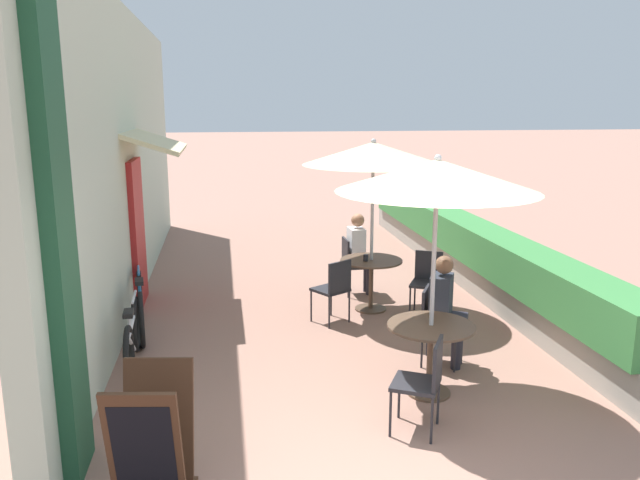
# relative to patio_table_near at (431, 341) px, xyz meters

# --- Properties ---
(cafe_facade_wall) EXTENTS (0.98, 10.85, 4.20)m
(cafe_facade_wall) POSITION_rel_patio_table_near_xyz_m (-3.36, 3.84, 1.53)
(cafe_facade_wall) COLOR #B2C1AD
(cafe_facade_wall) RESTS_ON ground_plane
(planter_hedge) EXTENTS (0.60, 9.85, 1.01)m
(planter_hedge) POSITION_rel_patio_table_near_xyz_m (1.93, 3.87, -0.02)
(planter_hedge) COLOR gray
(planter_hedge) RESTS_ON ground_plane
(patio_table_near) EXTENTS (0.87, 0.87, 0.73)m
(patio_table_near) POSITION_rel_patio_table_near_xyz_m (0.00, 0.00, 0.00)
(patio_table_near) COLOR brown
(patio_table_near) RESTS_ON ground_plane
(patio_umbrella_near) EXTENTS (1.93, 1.93, 2.40)m
(patio_umbrella_near) POSITION_rel_patio_table_near_xyz_m (0.00, 0.00, 1.65)
(patio_umbrella_near) COLOR #B7B7BC
(patio_umbrella_near) RESTS_ON ground_plane
(cafe_chair_near_left) EXTENTS (0.54, 0.54, 0.87)m
(cafe_chair_near_left) POSITION_rel_patio_table_near_xyz_m (0.30, 0.72, -0.04)
(cafe_chair_near_left) COLOR #232328
(cafe_chair_near_left) RESTS_ON ground_plane
(seated_patron_near_left) EXTENTS (0.50, 0.47, 1.25)m
(seated_patron_near_left) POSITION_rel_patio_table_near_xyz_m (0.40, 0.67, 0.13)
(seated_patron_near_left) COLOR #23232D
(seated_patron_near_left) RESTS_ON ground_plane
(cafe_chair_near_right) EXTENTS (0.54, 0.54, 0.87)m
(cafe_chair_near_right) POSITION_rel_patio_table_near_xyz_m (-0.30, -0.72, -0.04)
(cafe_chair_near_right) COLOR #232328
(cafe_chair_near_right) RESTS_ON ground_plane
(patio_table_mid) EXTENTS (0.87, 0.87, 0.73)m
(patio_table_mid) POSITION_rel_patio_table_near_xyz_m (0.03, 2.64, 0.00)
(patio_table_mid) COLOR brown
(patio_table_mid) RESTS_ON ground_plane
(patio_umbrella_mid) EXTENTS (1.93, 1.93, 2.40)m
(patio_umbrella_mid) POSITION_rel_patio_table_near_xyz_m (0.03, 2.64, 1.65)
(patio_umbrella_mid) COLOR #B7B7BC
(patio_umbrella_mid) RESTS_ON ground_plane
(cafe_chair_mid_left) EXTENTS (0.42, 0.42, 0.87)m
(cafe_chair_mid_left) POSITION_rel_patio_table_near_xyz_m (-0.08, 3.41, -0.04)
(cafe_chair_mid_left) COLOR #232328
(cafe_chair_mid_left) RESTS_ON ground_plane
(seated_patron_mid_left) EXTENTS (0.41, 0.35, 1.25)m
(seated_patron_mid_left) POSITION_rel_patio_table_near_xyz_m (0.03, 3.42, 0.13)
(seated_patron_mid_left) COLOR #23232D
(seated_patron_mid_left) RESTS_ON ground_plane
(cafe_chair_mid_right) EXTENTS (0.55, 0.55, 0.87)m
(cafe_chair_mid_right) POSITION_rel_patio_table_near_xyz_m (-0.58, 2.16, -0.04)
(cafe_chair_mid_right) COLOR #232328
(cafe_chair_mid_right) RESTS_ON ground_plane
(cafe_chair_mid_back) EXTENTS (0.54, 0.54, 0.87)m
(cafe_chair_mid_back) POSITION_rel_patio_table_near_xyz_m (0.75, 2.35, -0.04)
(cafe_chair_mid_back) COLOR #232328
(cafe_chair_mid_back) RESTS_ON ground_plane
(coffee_cup_mid) EXTENTS (0.07, 0.07, 0.09)m
(coffee_cup_mid) POSITION_rel_patio_table_near_xyz_m (-0.07, 2.58, 0.22)
(coffee_cup_mid) COLOR #232328
(coffee_cup_mid) RESTS_ON patio_table_mid
(bicycle_leaning) EXTENTS (0.15, 1.67, 0.75)m
(bicycle_leaning) POSITION_rel_patio_table_near_xyz_m (-3.02, 1.10, -0.21)
(bicycle_leaning) COLOR black
(bicycle_leaning) RESTS_ON ground_plane
(bicycle_second) EXTENTS (0.29, 1.68, 0.78)m
(bicycle_second) POSITION_rel_patio_table_near_xyz_m (-3.07, 2.21, -0.20)
(bicycle_second) COLOR black
(bicycle_second) RESTS_ON ground_plane
(menu_board) EXTENTS (0.61, 0.70, 0.99)m
(menu_board) POSITION_rel_patio_table_near_xyz_m (-2.56, -1.34, -0.07)
(menu_board) COLOR #422819
(menu_board) RESTS_ON ground_plane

